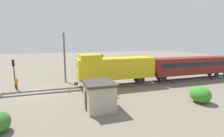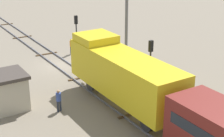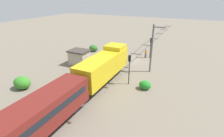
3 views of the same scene
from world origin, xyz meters
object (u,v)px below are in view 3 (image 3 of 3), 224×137
Objects in this scene: traffic_signal_mid at (129,64)px; catenary_mast at (152,48)px; locomotive at (104,65)px; traffic_signal_near at (151,44)px; relay_hut at (79,57)px; passenger_car_leading at (25,123)px; worker_by_signal at (87,67)px; worker_near_track at (146,53)px.

traffic_signal_mid is 6.05m from catenary_mast.
locomotive is 13.99m from traffic_signal_near.
relay_hut is at bearing -29.75° from locomotive.
relay_hut is (7.50, -17.62, -1.13)m from passenger_car_leading.
catenary_mast is at bearing -104.18° from passenger_car_leading.
catenary_mast reaches higher than worker_by_signal.
passenger_car_leading is 1.79× the size of catenary_mast.
catenary_mast is at bearing 105.06° from traffic_signal_near.
locomotive is at bearing 22.89° from worker_near_track.
catenary_mast reaches higher than traffic_signal_near.
worker_by_signal is 4.14m from relay_hut.
locomotive is 2.65× the size of traffic_signal_mid.
traffic_signal_near is at bearing 145.37° from worker_near_track.
traffic_signal_near is (-3.20, -13.62, 0.06)m from locomotive.
catenary_mast reaches higher than worker_near_track.
traffic_signal_near reaches higher than worker_near_track.
worker_near_track is at bearing 177.69° from worker_by_signal.
catenary_mast is (-1.66, -5.70, 1.13)m from traffic_signal_mid.
traffic_signal_near is at bearing 175.51° from worker_by_signal.
locomotive is at bearing 150.25° from relay_hut.
traffic_signal_mid is 0.56× the size of catenary_mast.
catenary_mast is (-5.06, -20.03, 1.64)m from passenger_car_leading.
passenger_car_leading is 8.24× the size of worker_near_track.
relay_hut reaches higher than worker_by_signal.
worker_near_track is 1.00× the size of worker_by_signal.
passenger_car_leading is at bearing 83.23° from traffic_signal_near.
catenary_mast is 13.09m from relay_hut.
locomotive is 8.51m from catenary_mast.
passenger_car_leading is 4.00× the size of relay_hut.
worker_near_track is (0.80, 0.33, -1.84)m from traffic_signal_near.
catenary_mast is at bearing -169.14° from relay_hut.
traffic_signal_near is 2.39× the size of worker_near_track.
traffic_signal_mid reaches higher than passenger_car_leading.
worker_near_track is 7.79m from catenary_mast.
locomotive is 13.63m from worker_near_track.
traffic_signal_near is 2.39× the size of worker_by_signal.
worker_by_signal is at bearing 3.23° from worker_near_track.
locomotive reaches higher than traffic_signal_near.
traffic_signal_mid is at bearing -163.70° from locomotive.
catenary_mast is at bearing -127.09° from locomotive.
catenary_mast is at bearing 145.39° from worker_by_signal.
worker_by_signal is (6.60, 11.48, 0.00)m from worker_near_track.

